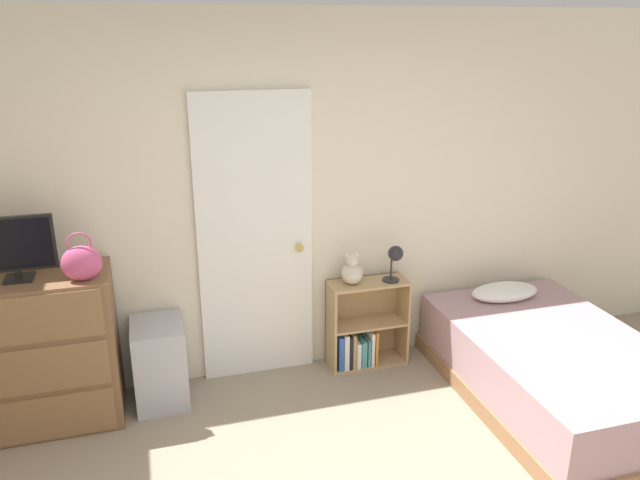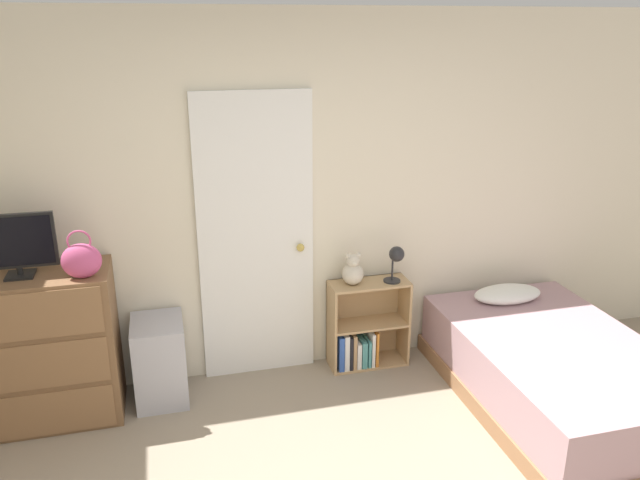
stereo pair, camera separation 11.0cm
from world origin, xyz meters
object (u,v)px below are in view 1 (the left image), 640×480
object	(u,v)px
desk_lamp	(395,257)
bed	(554,368)
bookshelf	(362,333)
storage_bin	(160,363)
teddy_bear	(352,271)
dresser	(32,353)
handbag	(82,263)
tv	(14,247)

from	to	relation	value
desk_lamp	bed	bearing A→B (deg)	-41.16
bookshelf	storage_bin	bearing A→B (deg)	-176.53
teddy_bear	bed	size ratio (longest dim) A/B	0.13
dresser	storage_bin	size ratio (longest dim) A/B	1.77
dresser	teddy_bear	distance (m)	2.16
bookshelf	bed	xyz separation A→B (m)	(1.09, -0.80, -0.02)
handbag	desk_lamp	distance (m)	2.11
dresser	storage_bin	world-z (taller)	dresser
tv	desk_lamp	world-z (taller)	tv
desk_lamp	bookshelf	bearing A→B (deg)	169.42
storage_bin	tv	bearing A→B (deg)	-175.76
tv	bookshelf	size ratio (longest dim) A/B	0.69
dresser	handbag	xyz separation A→B (m)	(0.37, -0.14, 0.61)
teddy_bear	dresser	bearing A→B (deg)	-176.73
dresser	bookshelf	bearing A→B (deg)	3.24
tv	bed	distance (m)	3.52
tv	handbag	xyz separation A→B (m)	(0.37, -0.12, -0.09)
storage_bin	desk_lamp	bearing A→B (deg)	1.59
handbag	bookshelf	distance (m)	2.06
teddy_bear	storage_bin	bearing A→B (deg)	-176.46
bed	storage_bin	bearing A→B (deg)	164.45
tv	teddy_bear	bearing A→B (deg)	3.79
tv	handbag	world-z (taller)	tv
dresser	bed	size ratio (longest dim) A/B	0.55
handbag	desk_lamp	size ratio (longest dim) A/B	1.10
handbag	bookshelf	size ratio (longest dim) A/B	0.45
handbag	bed	world-z (taller)	handbag
handbag	bed	distance (m)	3.12
desk_lamp	dresser	bearing A→B (deg)	-178.04
storage_bin	bookshelf	bearing A→B (deg)	3.47
dresser	handbag	world-z (taller)	handbag
tv	bookshelf	distance (m)	2.42
bookshelf	desk_lamp	distance (m)	0.64
handbag	dresser	bearing A→B (deg)	159.66
tv	bed	size ratio (longest dim) A/B	0.25
tv	bookshelf	world-z (taller)	tv
bookshelf	desk_lamp	world-z (taller)	desk_lamp
handbag	bookshelf	bearing A→B (deg)	8.13
bookshelf	tv	bearing A→B (deg)	-176.27
bed	bookshelf	bearing A→B (deg)	143.76
dresser	bed	xyz separation A→B (m)	(3.32, -0.68, -0.27)
handbag	bed	xyz separation A→B (m)	(2.95, -0.54, -0.88)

